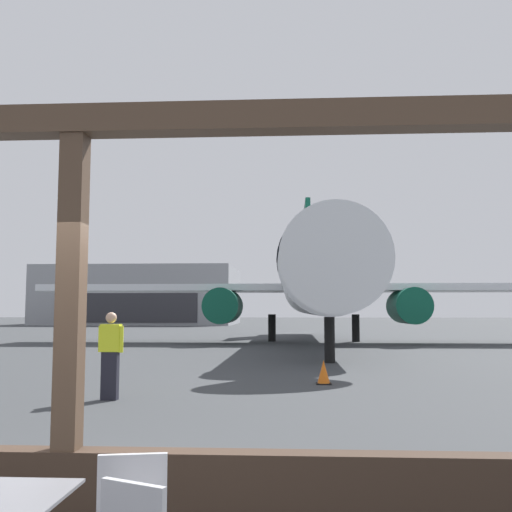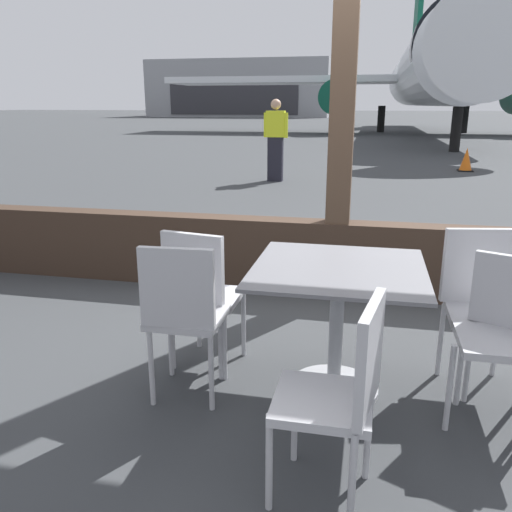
# 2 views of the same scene
# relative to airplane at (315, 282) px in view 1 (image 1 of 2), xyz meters

# --- Properties ---
(ground_plane) EXTENTS (220.00, 220.00, 0.00)m
(ground_plane) POSITION_rel_airplane_xyz_m (-3.16, 12.87, -3.30)
(ground_plane) COLOR #383A3D
(window_frame) EXTENTS (9.09, 0.24, 3.50)m
(window_frame) POSITION_rel_airplane_xyz_m (-3.16, -27.13, -2.07)
(window_frame) COLOR #38281E
(window_frame) RESTS_ON ground
(airplane) EXTENTS (30.23, 30.36, 10.08)m
(airplane) POSITION_rel_airplane_xyz_m (0.00, 0.00, 0.00)
(airplane) COLOR silver
(airplane) RESTS_ON ground
(ground_crew_worker) EXTENTS (0.55, 0.22, 1.74)m
(ground_crew_worker) POSITION_rel_airplane_xyz_m (-4.94, -20.19, -2.40)
(ground_crew_worker) COLOR black
(ground_crew_worker) RESTS_ON ground
(traffic_cone) EXTENTS (0.36, 0.36, 0.58)m
(traffic_cone) POSITION_rel_airplane_xyz_m (-0.54, -17.42, -3.03)
(traffic_cone) COLOR orange
(traffic_cone) RESTS_ON ground
(distant_hangar) EXTENTS (24.46, 16.42, 7.37)m
(distant_hangar) POSITION_rel_airplane_xyz_m (-20.83, 45.32, 0.38)
(distant_hangar) COLOR gray
(distant_hangar) RESTS_ON ground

